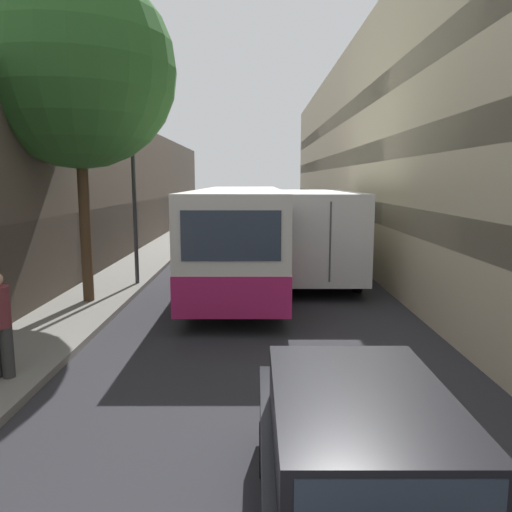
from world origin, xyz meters
TOP-DOWN VIEW (x-y plane):
  - ground_plane at (0.00, 15.00)m, footprint 150.00×150.00m
  - sidewalk_left at (-4.39, 15.00)m, footprint 2.01×60.00m
  - building_left_shopfront at (-6.50, 15.00)m, footprint 2.40×60.00m
  - building_right_apartment at (5.12, 15.00)m, footprint 2.40×60.00m
  - car_hatchback at (0.95, 4.10)m, footprint 1.73×4.30m
  - bus at (-0.47, 16.13)m, footprint 2.54×11.81m
  - box_truck at (2.01, 17.51)m, footprint 2.31×8.92m
  - panel_van at (-1.17, 29.80)m, footprint 1.91×4.15m
  - pedestrian at (-4.06, 7.83)m, footprint 0.40×0.38m
  - street_lamp at (-3.64, 15.31)m, footprint 0.36×0.80m
  - street_tree_left at (-4.39, 13.06)m, footprint 4.92×4.92m

SIDE VIEW (x-z plane):
  - ground_plane at x=0.00m, z-range 0.00..0.00m
  - sidewalk_left at x=-4.39m, z-range 0.00..0.14m
  - car_hatchback at x=0.95m, z-range 0.00..1.52m
  - pedestrian at x=-4.06m, z-range 0.21..1.93m
  - panel_van at x=-1.17m, z-range 0.11..2.07m
  - box_truck at x=2.01m, z-range 0.13..3.07m
  - bus at x=-0.47m, z-range 0.09..3.11m
  - building_left_shopfront at x=-6.50m, z-range -0.27..5.56m
  - building_right_apartment at x=5.12m, z-range -0.03..8.99m
  - street_lamp at x=-3.64m, z-range 1.50..8.85m
  - street_tree_left at x=-4.39m, z-range 1.84..10.19m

